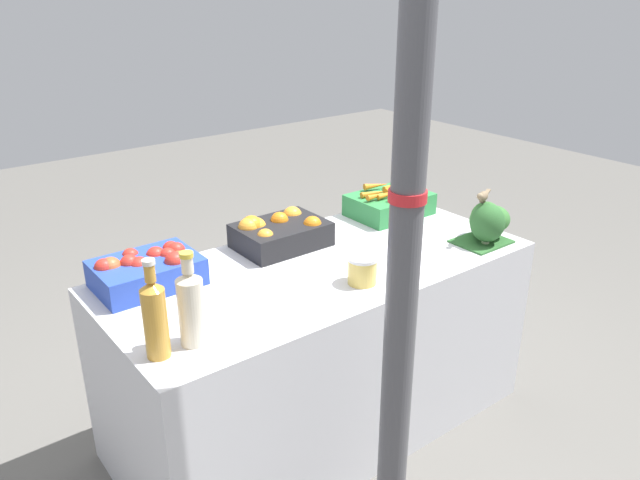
% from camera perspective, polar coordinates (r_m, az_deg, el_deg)
% --- Properties ---
extents(ground_plane, '(10.00, 10.00, 0.00)m').
position_cam_1_polar(ground_plane, '(2.80, 0.00, -16.24)').
color(ground_plane, '#605E59').
extents(market_table, '(1.67, 0.77, 0.75)m').
position_cam_1_polar(market_table, '(2.58, 0.00, -9.76)').
color(market_table, silver).
rests_on(market_table, ground_plane).
extents(support_pole, '(0.10, 0.10, 2.30)m').
position_cam_1_polar(support_pole, '(1.61, 7.80, 0.22)').
color(support_pole, '#4C4C51').
rests_on(support_pole, ground_plane).
extents(apple_crate, '(0.36, 0.26, 0.13)m').
position_cam_1_polar(apple_crate, '(2.30, -15.50, -2.58)').
color(apple_crate, '#2847B7').
rests_on(apple_crate, market_table).
extents(orange_crate, '(0.36, 0.26, 0.14)m').
position_cam_1_polar(orange_crate, '(2.54, -3.86, 0.72)').
color(orange_crate, black).
rests_on(orange_crate, market_table).
extents(carrot_crate, '(0.36, 0.26, 0.14)m').
position_cam_1_polar(carrot_crate, '(2.90, 6.39, 3.38)').
color(carrot_crate, '#2D8442').
rests_on(carrot_crate, market_table).
extents(broccoli_pile, '(0.25, 0.19, 0.18)m').
position_cam_1_polar(broccoli_pile, '(2.67, 15.06, 1.68)').
color(broccoli_pile, '#2D602D').
rests_on(broccoli_pile, market_table).
extents(juice_bottle_amber, '(0.07, 0.07, 0.31)m').
position_cam_1_polar(juice_bottle_amber, '(1.84, -14.86, -6.80)').
color(juice_bottle_amber, gold).
rests_on(juice_bottle_amber, market_table).
extents(juice_bottle_cloudy, '(0.08, 0.08, 0.30)m').
position_cam_1_polar(juice_bottle_cloudy, '(1.88, -11.72, -5.93)').
color(juice_bottle_cloudy, beige).
rests_on(juice_bottle_cloudy, market_table).
extents(pickle_jar, '(0.11, 0.11, 0.10)m').
position_cam_1_polar(pickle_jar, '(2.24, 3.89, -2.73)').
color(pickle_jar, '#DBBC56').
rests_on(pickle_jar, market_table).
extents(sparrow_bird, '(0.13, 0.06, 0.05)m').
position_cam_1_polar(sparrow_bird, '(2.61, 14.66, 3.89)').
color(sparrow_bird, '#4C3D2D').
rests_on(sparrow_bird, broccoli_pile).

